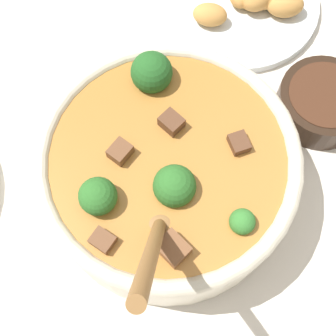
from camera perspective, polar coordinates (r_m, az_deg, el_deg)
ground_plane at (r=0.53m, az=0.00°, el=-2.43°), size 4.00×4.00×0.00m
stew_bowl at (r=0.48m, az=-0.04°, el=-0.27°), size 0.26×0.28×0.24m
condiment_bowl at (r=0.58m, az=18.27°, el=7.66°), size 0.11×0.11×0.04m
food_plate at (r=0.66m, az=9.07°, el=19.38°), size 0.22×0.22×0.05m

